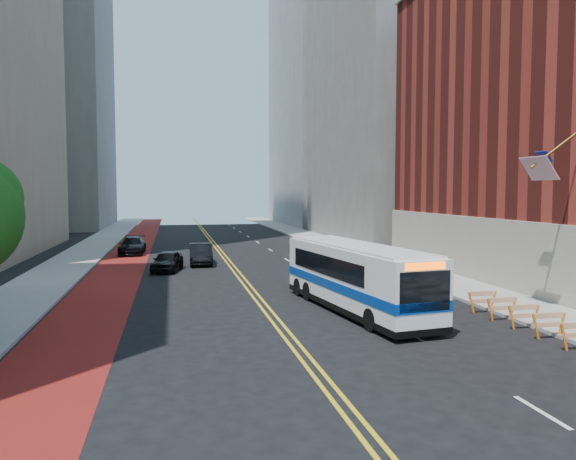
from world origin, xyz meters
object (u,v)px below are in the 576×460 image
(transit_bus, at_px, (355,276))
(car_b, at_px, (201,254))
(car_a, at_px, (167,261))
(car_c, at_px, (132,246))

(transit_bus, xyz_separation_m, car_b, (-6.22, 18.32, -0.84))
(transit_bus, height_order, car_a, transit_bus)
(car_b, height_order, car_c, car_b)
(car_a, bearing_deg, car_c, 117.44)
(car_b, bearing_deg, transit_bus, -70.35)
(car_a, relative_size, car_c, 0.81)
(transit_bus, xyz_separation_m, car_a, (-8.69, 14.98, -0.91))
(car_a, xyz_separation_m, car_b, (2.47, 3.34, 0.07))
(car_b, relative_size, car_c, 0.92)
(car_a, relative_size, car_b, 0.88)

